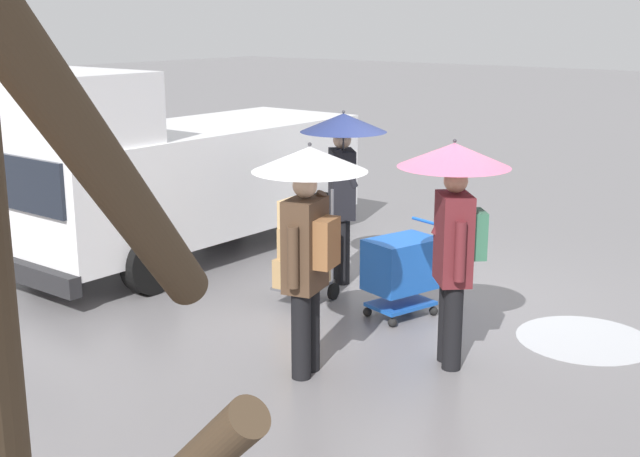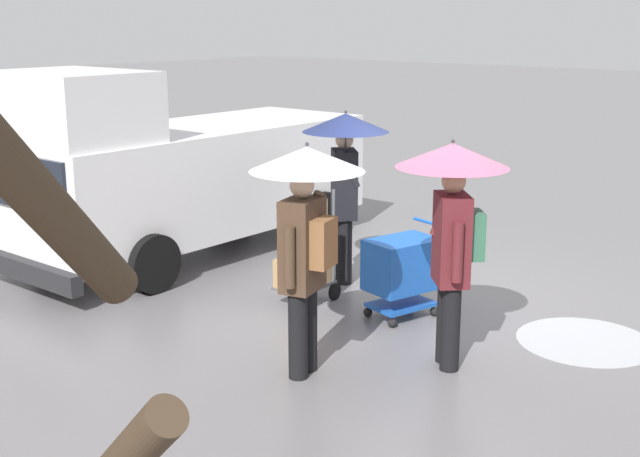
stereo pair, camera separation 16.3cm
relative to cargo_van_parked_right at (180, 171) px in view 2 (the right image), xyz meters
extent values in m
plane|color=slate|center=(-3.93, -0.52, -1.18)|extent=(90.00, 90.00, 0.00)
cylinder|color=#ADAFB5|center=(-5.64, -0.43, -1.18)|extent=(1.38, 1.38, 0.01)
cube|color=white|center=(0.00, -0.26, -0.12)|extent=(1.97, 5.20, 1.40)
cube|color=white|center=(0.00, 1.64, 1.00)|extent=(1.84, 1.40, 0.84)
cube|color=black|center=(-0.01, 2.36, 0.20)|extent=(1.66, 0.06, 0.63)
cube|color=#232326|center=(-0.01, 2.40, -0.86)|extent=(1.96, 0.16, 0.24)
cylinder|color=black|center=(-0.98, 1.35, -0.82)|extent=(0.24, 0.72, 0.72)
cylinder|color=black|center=(0.98, 1.35, -0.82)|extent=(0.24, 0.72, 0.72)
cylinder|color=black|center=(-0.98, -1.88, -0.82)|extent=(0.24, 0.72, 0.72)
cylinder|color=black|center=(0.98, -1.87, -0.82)|extent=(0.24, 0.72, 0.72)
cube|color=#1951B2|center=(-3.77, 0.15, -0.58)|extent=(0.70, 0.87, 0.56)
cube|color=#1951B2|center=(-3.77, 0.15, -1.04)|extent=(0.63, 0.78, 0.04)
cylinder|color=#1951B2|center=(-3.88, -0.25, -0.18)|extent=(0.57, 0.18, 0.04)
sphere|color=black|center=(-3.89, 0.50, -1.13)|extent=(0.10, 0.10, 0.10)
sphere|color=black|center=(-3.49, 0.39, -1.13)|extent=(0.10, 0.10, 0.10)
sphere|color=black|center=(-4.05, -0.09, -1.13)|extent=(0.10, 0.10, 0.10)
sphere|color=black|center=(-3.64, -0.19, -1.13)|extent=(0.10, 0.10, 0.10)
cube|color=#515156|center=(-2.64, 0.50, -0.96)|extent=(0.55, 0.65, 0.03)
cylinder|color=#515156|center=(-2.83, 0.18, -0.41)|extent=(0.04, 0.04, 1.10)
cylinder|color=#515156|center=(-2.39, 0.23, -0.41)|extent=(0.04, 0.04, 1.10)
cylinder|color=black|center=(-2.85, 0.18, -1.08)|extent=(0.07, 0.20, 0.20)
cylinder|color=black|center=(-2.37, 0.23, -1.08)|extent=(0.07, 0.20, 0.20)
cube|color=#A37F51|center=(-2.64, 0.50, -0.78)|extent=(0.52, 0.65, 0.33)
cube|color=#A37F51|center=(-2.64, 0.50, -0.45)|extent=(0.46, 0.49, 0.35)
cube|color=tan|center=(-2.64, 0.50, -0.12)|extent=(0.44, 0.45, 0.32)
cylinder|color=black|center=(-2.42, -0.52, -0.77)|extent=(0.18, 0.18, 0.82)
cylinder|color=black|center=(-2.56, -0.38, -0.77)|extent=(0.18, 0.18, 0.82)
cube|color=black|center=(-2.49, -0.45, 0.06)|extent=(0.51, 0.51, 0.84)
sphere|color=beige|center=(-2.49, -0.45, 0.60)|extent=(0.22, 0.22, 0.22)
cylinder|color=black|center=(-2.30, -0.63, 0.01)|extent=(0.10, 0.10, 0.55)
cylinder|color=black|center=(-2.63, -0.34, 0.28)|extent=(0.28, 0.28, 0.50)
cylinder|color=#333338|center=(-2.56, -0.38, 0.44)|extent=(0.02, 0.02, 0.86)
cone|color=navy|center=(-2.56, -0.38, 0.82)|extent=(1.04, 1.04, 0.22)
sphere|color=#333338|center=(-2.56, -0.38, 0.95)|extent=(0.04, 0.04, 0.04)
cylinder|color=black|center=(-3.96, 2.11, -0.77)|extent=(0.18, 0.18, 0.82)
cylinder|color=black|center=(-3.91, 1.91, -0.77)|extent=(0.18, 0.18, 0.82)
cube|color=#473323|center=(-3.93, 2.01, 0.06)|extent=(0.38, 0.50, 0.84)
sphere|color=beige|center=(-3.93, 2.01, 0.60)|extent=(0.22, 0.22, 0.22)
cylinder|color=#473323|center=(-4.00, 2.26, 0.01)|extent=(0.10, 0.10, 0.55)
cylinder|color=#473323|center=(-3.87, 1.84, 0.28)|extent=(0.32, 0.17, 0.50)
cylinder|color=#333338|center=(-3.91, 1.91, 0.44)|extent=(0.02, 0.02, 0.86)
cone|color=white|center=(-3.91, 1.91, 0.82)|extent=(1.04, 1.04, 0.22)
sphere|color=#333338|center=(-3.91, 1.91, 0.95)|extent=(0.04, 0.04, 0.04)
cube|color=brown|center=(-4.13, 1.96, 0.10)|extent=(0.23, 0.33, 0.44)
cylinder|color=black|center=(-4.93, 1.07, -0.77)|extent=(0.18, 0.18, 0.82)
cylinder|color=black|center=(-4.80, 0.92, -0.77)|extent=(0.18, 0.18, 0.82)
cube|color=#5B1E23|center=(-4.86, 1.00, 0.06)|extent=(0.51, 0.51, 0.84)
sphere|color=tan|center=(-4.86, 1.00, 0.60)|extent=(0.22, 0.22, 0.22)
cylinder|color=#5B1E23|center=(-5.04, 1.19, 0.01)|extent=(0.10, 0.10, 0.55)
cylinder|color=#5B1E23|center=(-4.73, 0.88, 0.28)|extent=(0.29, 0.28, 0.50)
cylinder|color=#333338|center=(-4.80, 0.92, 0.44)|extent=(0.02, 0.02, 0.86)
cone|color=#E0668E|center=(-4.80, 0.92, 0.82)|extent=(1.04, 1.04, 0.22)
sphere|color=#333338|center=(-4.80, 0.92, 0.95)|extent=(0.04, 0.04, 0.04)
cube|color=#33664C|center=(-5.01, 0.86, 0.10)|extent=(0.32, 0.33, 0.44)
cylinder|color=#423323|center=(-7.53, 6.84, 1.82)|extent=(0.36, 0.64, 0.62)
camera|label=1|loc=(-8.53, 7.60, 2.03)|focal=47.17mm
camera|label=2|loc=(-8.66, 7.49, 2.03)|focal=47.17mm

